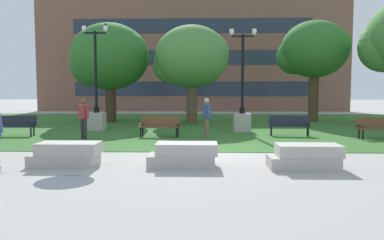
{
  "coord_description": "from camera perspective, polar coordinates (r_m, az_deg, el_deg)",
  "views": [
    {
      "loc": [
        -0.39,
        -12.31,
        2.08
      ],
      "look_at": [
        -0.71,
        -1.4,
        1.2
      ],
      "focal_mm": 35.0,
      "sensor_mm": 36.0,
      "label": 1
    }
  ],
  "objects": [
    {
      "name": "ground_plane",
      "position": [
        12.49,
        3.46,
        -4.99
      ],
      "size": [
        140.0,
        140.0,
        0.0
      ],
      "primitive_type": "plane",
      "color": "#A3A09B"
    },
    {
      "name": "grass_lawn",
      "position": [
        22.4,
        2.68,
        -0.71
      ],
      "size": [
        40.0,
        20.0,
        0.02
      ],
      "primitive_type": "cube",
      "color": "#336628",
      "rests_on": "ground"
    },
    {
      "name": "concrete_block_center",
      "position": [
        10.91,
        -18.56,
        -4.98
      ],
      "size": [
        1.87,
        0.9,
        0.64
      ],
      "color": "#B2ADA3",
      "rests_on": "ground"
    },
    {
      "name": "concrete_block_left",
      "position": [
        10.25,
        -1.24,
        -5.35
      ],
      "size": [
        1.87,
        0.9,
        0.64
      ],
      "color": "#B2ADA3",
      "rests_on": "ground"
    },
    {
      "name": "concrete_block_right",
      "position": [
        10.41,
        16.87,
        -5.4
      ],
      "size": [
        1.87,
        0.9,
        0.64
      ],
      "color": "#B2ADA3",
      "rests_on": "ground"
    },
    {
      "name": "puddle",
      "position": [
        9.04,
        -18.85,
        -8.91
      ],
      "size": [
        1.32,
        1.32,
        0.01
      ],
      "primitive_type": "cylinder",
      "color": "#47515B",
      "rests_on": "ground"
    },
    {
      "name": "park_bench_near_left",
      "position": [
        17.61,
        26.5,
        -0.9
      ],
      "size": [
        1.84,
        0.71,
        0.9
      ],
      "color": "brown",
      "rests_on": "grass_lawn"
    },
    {
      "name": "park_bench_near_right",
      "position": [
        18.64,
        -25.33,
        -0.59
      ],
      "size": [
        1.82,
        0.6,
        0.9
      ],
      "color": "#1E232D",
      "rests_on": "grass_lawn"
    },
    {
      "name": "park_bench_far_left",
      "position": [
        16.55,
        -4.92,
        -0.76
      ],
      "size": [
        1.85,
        0.77,
        0.9
      ],
      "color": "brown",
      "rests_on": "grass_lawn"
    },
    {
      "name": "park_bench_far_right",
      "position": [
        17.43,
        14.6,
        -0.62
      ],
      "size": [
        1.86,
        0.78,
        0.9
      ],
      "color": "#1E232D",
      "rests_on": "grass_lawn"
    },
    {
      "name": "lamp_post_right",
      "position": [
        19.83,
        -14.35,
        1.66
      ],
      "size": [
        1.32,
        0.8,
        5.43
      ],
      "color": "#ADA89E",
      "rests_on": "grass_lawn"
    },
    {
      "name": "lamp_post_left",
      "position": [
        18.68,
        7.65,
        1.44
      ],
      "size": [
        1.32,
        0.8,
        5.17
      ],
      "color": "#ADA89E",
      "rests_on": "grass_lawn"
    },
    {
      "name": "tree_far_left",
      "position": [
        23.34,
        -0.16,
        9.46
      ],
      "size": [
        4.73,
        4.51,
        6.03
      ],
      "color": "brown",
      "rests_on": "grass_lawn"
    },
    {
      "name": "tree_near_right",
      "position": [
        24.85,
        -12.54,
        9.25
      ],
      "size": [
        5.24,
        4.99,
        6.32
      ],
      "color": "#42301E",
      "rests_on": "grass_lawn"
    },
    {
      "name": "tree_far_right",
      "position": [
        25.96,
        18.06,
        10.03
      ],
      "size": [
        4.54,
        4.33,
        6.54
      ],
      "color": "#4C3823",
      "rests_on": "grass_lawn"
    },
    {
      "name": "person_bystander_near_lawn",
      "position": [
        16.07,
        2.25,
        0.69
      ],
      "size": [
        0.34,
        0.86,
        1.71
      ],
      "color": "brown",
      "rests_on": "grass_lawn"
    },
    {
      "name": "person_bystander_far_lawn",
      "position": [
        16.27,
        -16.19,
        0.55
      ],
      "size": [
        0.57,
        0.46,
        1.71
      ],
      "color": "#28282D",
      "rests_on": "grass_lawn"
    },
    {
      "name": "building_facade_distant",
      "position": [
        37.02,
        0.0,
        10.58
      ],
      "size": [
        30.46,
        1.03,
        11.9
      ],
      "color": "brown",
      "rests_on": "ground"
    }
  ]
}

